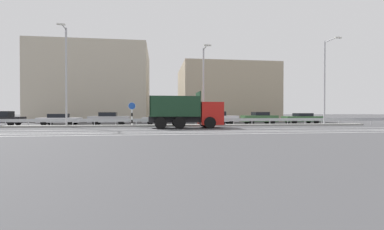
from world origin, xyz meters
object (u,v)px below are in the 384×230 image
Objects in this scene: parked_car_5 at (217,118)px; parked_car_6 at (259,118)px; parked_car_1 at (1,119)px; parked_car_4 at (163,118)px; dump_truck at (194,115)px; street_lamp_3 at (326,79)px; parked_car_3 at (109,118)px; parked_car_7 at (302,118)px; street_lamp_1 at (66,73)px; parked_car_2 at (60,119)px; street_lamp_2 at (204,82)px; median_road_sign at (132,114)px.

parked_car_5 is 5.18m from parked_car_6.
parked_car_1 is at bearing -89.91° from parked_car_5.
dump_truck is at bearing 21.61° from parked_car_4.
dump_truck is 0.73× the size of street_lamp_3.
parked_car_3 is 23.56m from parked_car_7.
parked_car_4 is (-17.52, 3.93, -4.38)m from street_lamp_3.
street_lamp_1 is 2.17× the size of parked_car_2.
parked_car_5 is (3.79, 7.08, -0.45)m from dump_truck.
parked_car_4 is 6.61m from parked_car_5.
parked_car_1 is (-19.95, 6.43, -0.46)m from dump_truck.
parked_car_5 is (12.58, 0.52, 0.04)m from parked_car_3.
street_lamp_2 is at bearing -29.69° from parked_car_5.
dump_truck is 1.37× the size of parked_car_5.
parked_car_1 is 0.91× the size of parked_car_5.
parked_car_5 is at bearing 151.37° from dump_truck.
parked_car_5 is 1.03× the size of parked_car_7.
parked_car_5 is at bearing -90.87° from parked_car_1.
dump_truck is 2.76× the size of median_road_sign.
street_lamp_3 is 2.07× the size of parked_car_3.
parked_car_4 is at bearing 167.35° from street_lamp_3.
parked_car_4 is (17.17, -0.06, -0.04)m from parked_car_1.
median_road_sign reaches higher than parked_car_3.
parked_car_4 is (-4.09, 3.92, -3.76)m from street_lamp_2.
parked_car_2 is 1.03× the size of parked_car_6.
parked_car_2 is at bearing -98.50° from parked_car_3.
parked_car_3 is (11.16, 0.13, -0.03)m from parked_car_1.
parked_car_5 is 10.98m from parked_car_7.
street_lamp_3 is 24.27m from parked_car_3.
parked_car_5 is at bearing 94.12° from parked_car_4.
street_lamp_1 is 2.00× the size of parked_car_7.
parked_car_2 is 23.23m from parked_car_6.
street_lamp_1 is at bearing -103.26° from dump_truck.
parked_car_4 is at bearing -85.34° from parked_car_5.
street_lamp_2 is (1.31, 2.45, 3.26)m from dump_truck.
street_lamp_2 is at bearing -2.34° from median_road_sign.
median_road_sign is at bearing 34.70° from parked_car_3.
street_lamp_2 is 11.53m from parked_car_3.
street_lamp_1 is at bearing 26.59° from parked_car_2.
parked_car_6 is at bearing 14.56° from median_road_sign.
parked_car_3 is 0.91× the size of parked_car_5.
parked_car_1 is 0.92× the size of parked_car_4.
parked_car_6 reaches higher than parked_car_7.
parked_car_5 is at bearing 157.03° from street_lamp_3.
parked_car_5 is (23.74, 0.65, 0.01)m from parked_car_1.
parked_car_6 is (7.64, 4.15, -3.73)m from street_lamp_2.
parked_car_5 is at bearing 61.79° from street_lamp_2.
street_lamp_3 reaches higher than parked_car_7.
parked_car_3 is (-2.90, 3.81, -0.54)m from median_road_sign.
dump_truck is at bearing -118.00° from street_lamp_2.
parked_car_3 is 6.01m from parked_car_4.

